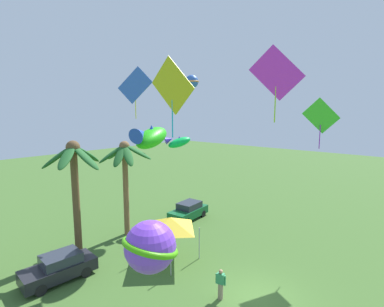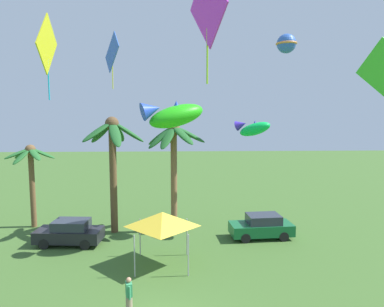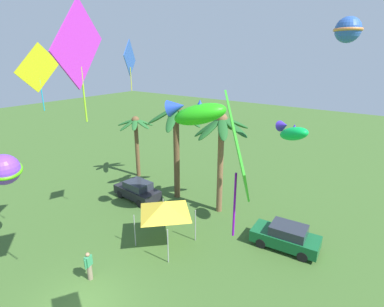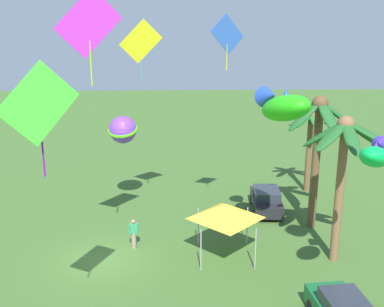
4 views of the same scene
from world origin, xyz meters
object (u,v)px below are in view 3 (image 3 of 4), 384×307
at_px(palm_tree_2, 221,137).
at_px(kite_fish_0, 196,113).
at_px(palm_tree_0, 136,131).
at_px(kite_diamond_6, 38,69).
at_px(kite_diamond_1, 130,59).
at_px(kite_ball_7, 348,30).
at_px(parked_car_0, 286,237).
at_px(spectator_0, 89,266).
at_px(festival_tent, 165,207).
at_px(parked_car_1, 137,190).
at_px(kite_ball_2, 4,170).
at_px(kite_fish_5, 292,132).
at_px(kite_diamond_3, 79,46).
at_px(palm_tree_1, 176,128).
at_px(kite_diamond_4, 237,149).

relative_size(palm_tree_2, kite_fish_0, 1.82).
bearing_deg(palm_tree_0, kite_diamond_6, -64.52).
distance_m(kite_diamond_1, kite_ball_7, 11.11).
relative_size(parked_car_0, spectator_0, 2.53).
relative_size(palm_tree_0, festival_tent, 2.01).
height_order(parked_car_1, festival_tent, festival_tent).
bearing_deg(kite_diamond_1, palm_tree_2, 60.66).
relative_size(parked_car_0, kite_ball_2, 1.86).
distance_m(kite_fish_5, kite_ball_7, 5.65).
bearing_deg(parked_car_1, palm_tree_2, 19.37).
xyz_separation_m(kite_fish_0, kite_diamond_6, (-4.54, -6.66, 2.64)).
bearing_deg(kite_diamond_6, spectator_0, -9.06).
height_order(palm_tree_2, kite_fish_5, kite_fish_5).
distance_m(parked_car_1, spectator_0, 9.12).
bearing_deg(festival_tent, kite_fish_0, 77.44).
distance_m(spectator_0, kite_fish_0, 10.11).
height_order(parked_car_1, kite_diamond_6, kite_diamond_6).
distance_m(spectator_0, kite_fish_5, 13.00).
bearing_deg(kite_diamond_1, kite_diamond_3, -55.14).
bearing_deg(parked_car_0, kite_fish_0, -165.33).
bearing_deg(kite_diamond_1, kite_fish_0, 37.77).
height_order(parked_car_1, kite_ball_7, kite_ball_7).
relative_size(spectator_0, festival_tent, 0.56).
bearing_deg(spectator_0, parked_car_0, 49.92).
bearing_deg(kite_diamond_3, kite_diamond_1, 124.86).
height_order(palm_tree_2, kite_diamond_3, kite_diamond_3).
xyz_separation_m(festival_tent, kite_diamond_6, (-4.00, -4.23, 7.97)).
relative_size(palm_tree_0, palm_tree_1, 0.75).
relative_size(kite_fish_0, kite_ball_7, 2.25).
relative_size(kite_ball_2, kite_diamond_4, 0.64).
xyz_separation_m(spectator_0, kite_diamond_3, (2.93, -1.18, 10.55)).
distance_m(parked_car_1, kite_diamond_1, 11.05).
xyz_separation_m(palm_tree_1, kite_ball_7, (11.05, -0.59, 6.49)).
xyz_separation_m(palm_tree_0, festival_tent, (9.21, -6.70, -1.93)).
relative_size(kite_ball_2, kite_fish_5, 0.87).
bearing_deg(kite_fish_0, kite_diamond_3, -81.28).
bearing_deg(kite_diamond_6, palm_tree_2, 64.68).
distance_m(palm_tree_0, spectator_0, 14.43).
distance_m(palm_tree_1, kite_fish_0, 5.39).
xyz_separation_m(palm_tree_1, festival_tent, (3.43, -5.40, -3.23)).
height_order(kite_fish_0, kite_diamond_3, kite_diamond_3).
relative_size(palm_tree_2, kite_fish_5, 2.94).
bearing_deg(parked_car_0, kite_ball_2, -142.87).
bearing_deg(kite_ball_7, kite_diamond_1, -155.04).
height_order(kite_fish_0, kite_diamond_6, kite_diamond_6).
relative_size(kite_fish_0, kite_diamond_4, 1.18).
bearing_deg(kite_ball_7, festival_tent, -147.70).
relative_size(kite_fish_0, kite_diamond_1, 1.45).
bearing_deg(parked_car_0, festival_tent, -147.52).
height_order(palm_tree_0, kite_diamond_6, kite_diamond_6).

